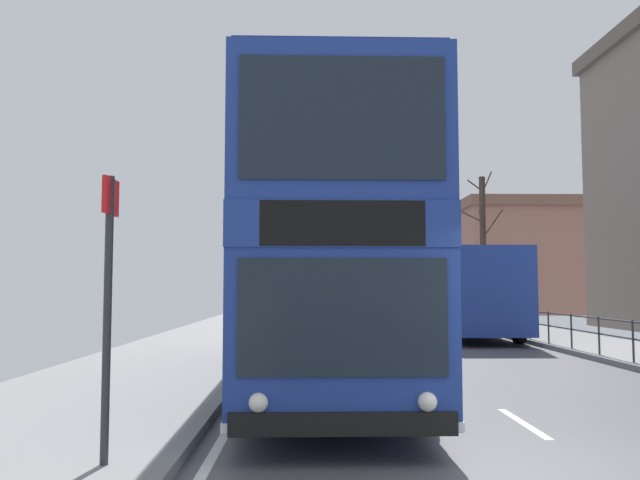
{
  "coord_description": "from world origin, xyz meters",
  "views": [
    {
      "loc": [
        -2.91,
        -6.39,
        1.83
      ],
      "look_at": [
        -2.73,
        3.65,
        2.56
      ],
      "focal_mm": 36.83,
      "sensor_mm": 36.0,
      "label": 1
    }
  ],
  "objects": [
    {
      "name": "pedestrian_railing_far_kerb",
      "position": [
        4.45,
        11.96,
        0.78
      ],
      "size": [
        0.05,
        21.05,
        0.96
      ],
      "color": "#2D3338",
      "rests_on": "ground"
    },
    {
      "name": "ground",
      "position": [
        -0.72,
        -0.0,
        0.04
      ],
      "size": [
        15.8,
        140.0,
        0.2
      ],
      "color": "#4D4D52"
    },
    {
      "name": "bus_stop_sign_near",
      "position": [
        -4.87,
        0.06,
        1.85
      ],
      "size": [
        0.08,
        0.44,
        2.79
      ],
      "color": "#2D2D33",
      "rests_on": "ground"
    },
    {
      "name": "background_building_01",
      "position": [
        13.76,
        42.19,
        4.01
      ],
      "size": [
        12.06,
        12.28,
        7.96
      ],
      "color": "#936656",
      "rests_on": "ground"
    },
    {
      "name": "double_decker_bus_main",
      "position": [
        -2.62,
        6.06,
        2.39
      ],
      "size": [
        2.75,
        11.54,
        4.56
      ],
      "color": "navy",
      "rests_on": "ground"
    },
    {
      "name": "bare_tree_far_00",
      "position": [
        5.38,
        24.55,
        3.8
      ],
      "size": [
        1.7,
        2.75,
        7.13
      ],
      "color": "#423328",
      "rests_on": "ground"
    },
    {
      "name": "background_bus_far_lane",
      "position": [
        2.81,
        18.49,
        1.71
      ],
      "size": [
        2.7,
        10.33,
        3.13
      ],
      "color": "navy",
      "rests_on": "ground"
    }
  ]
}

